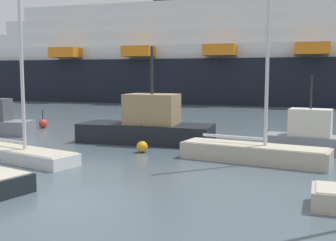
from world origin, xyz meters
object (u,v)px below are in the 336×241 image
object	(u,v)px
fishing_boat_1	(148,125)
cruise_ship	(309,58)
fishing_boat_2	(313,136)
sailboat_4	(254,150)
channel_buoy_0	(142,147)
sailboat_0	(18,147)
channel_buoy_2	(43,124)

from	to	relation	value
fishing_boat_1	cruise_ship	bearing A→B (deg)	75.24
fishing_boat_2	cruise_ship	size ratio (longest dim) A/B	0.05
sailboat_4	fishing_boat_1	bearing A→B (deg)	160.98
fishing_boat_1	cruise_ship	distance (m)	43.23
fishing_boat_1	channel_buoy_0	distance (m)	3.57
sailboat_0	channel_buoy_2	size ratio (longest dim) A/B	9.55
channel_buoy_2	cruise_ship	bearing A→B (deg)	61.62
cruise_ship	sailboat_0	bearing A→B (deg)	-107.04
fishing_boat_1	fishing_boat_2	distance (m)	10.10
fishing_boat_2	cruise_ship	xyz separation A→B (m)	(-0.54, 41.88, 5.93)
fishing_boat_2	sailboat_4	bearing A→B (deg)	60.79
fishing_boat_2	channel_buoy_0	bearing A→B (deg)	27.12
sailboat_0	fishing_boat_2	bearing A→B (deg)	41.80
sailboat_0	sailboat_4	bearing A→B (deg)	31.71
fishing_boat_1	fishing_boat_2	world-z (taller)	fishing_boat_1
sailboat_4	fishing_boat_2	size ratio (longest dim) A/B	1.89
cruise_ship	sailboat_4	bearing A→B (deg)	-94.25
fishing_boat_1	fishing_boat_2	xyz separation A→B (m)	(10.10, -0.10, -0.22)
sailboat_4	fishing_boat_2	xyz separation A→B (m)	(2.85, 3.81, 0.31)
sailboat_0	cruise_ship	xyz separation A→B (m)	(13.81, 49.18, 6.15)
cruise_ship	fishing_boat_2	bearing A→B (deg)	-90.61
channel_buoy_0	cruise_ship	xyz separation A→B (m)	(8.60, 45.12, 6.49)
channel_buoy_0	channel_buoy_2	distance (m)	13.92
fishing_boat_1	channel_buoy_2	distance (m)	11.58
sailboat_4	cruise_ship	xyz separation A→B (m)	(2.31, 45.69, 6.24)
sailboat_4	fishing_boat_2	world-z (taller)	sailboat_4
fishing_boat_1	channel_buoy_2	xyz separation A→B (m)	(-10.81, 4.08, -0.74)
sailboat_0	fishing_boat_1	bearing A→B (deg)	74.94
cruise_ship	fishing_boat_1	bearing A→B (deg)	-104.24
channel_buoy_0	cruise_ship	distance (m)	46.39
sailboat_4	fishing_boat_1	xyz separation A→B (m)	(-7.25, 3.91, 0.52)
channel_buoy_2	cruise_ship	size ratio (longest dim) A/B	0.01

